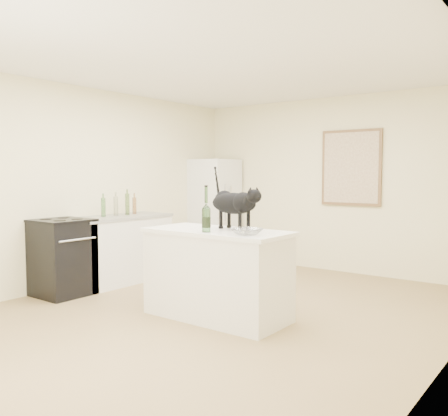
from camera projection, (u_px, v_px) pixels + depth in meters
floor at (221, 311)px, 5.15m from camera, size 5.50×5.50×0.00m
ceiling at (221, 63)px, 4.96m from camera, size 5.50×5.50×0.00m
wall_back at (332, 185)px, 7.24m from camera, size 4.50×0.00×4.50m
wall_left at (87, 186)px, 6.41m from camera, size 0.00×5.50×5.50m
island_base at (217, 276)px, 4.90m from camera, size 1.44×0.67×0.86m
island_top at (217, 232)px, 4.87m from camera, size 1.50×0.70×0.04m
left_cabinets at (120, 250)px, 6.53m from camera, size 0.60×1.40×0.86m
left_countertop at (120, 217)px, 6.50m from camera, size 0.62×1.44×0.04m
stove at (62, 258)px, 5.81m from camera, size 0.60×0.60×0.90m
fridge at (214, 210)px, 8.13m from camera, size 0.68×0.68×1.70m
artwork_frame at (351, 168)px, 7.02m from camera, size 0.90×0.03×1.10m
artwork_canvas at (351, 168)px, 7.01m from camera, size 0.82×0.00×1.02m
black_cat at (234, 206)px, 4.86m from camera, size 0.71×0.42×0.48m
wine_bottle at (206, 211)px, 4.67m from camera, size 0.10×0.10×0.40m
glass_bowl at (246, 232)px, 4.44m from camera, size 0.33×0.33×0.07m
fridge_paper at (231, 192)px, 7.92m from camera, size 0.07×0.14×0.19m
counter_bottle_cluster at (120, 206)px, 6.52m from camera, size 0.12×0.58×0.29m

